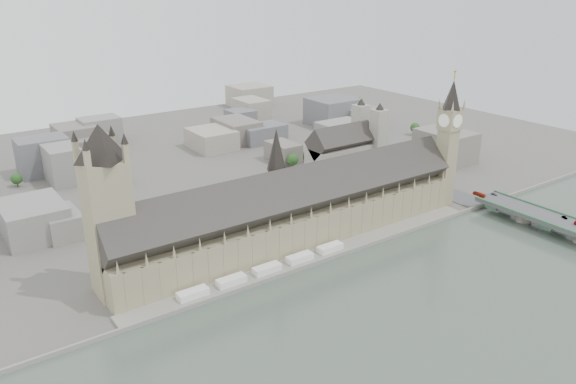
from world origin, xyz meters
TOP-DOWN VIEW (x-y plane):
  - ground at (0.00, 0.00)m, footprint 900.00×900.00m
  - embankment_wall at (0.00, -15.00)m, footprint 600.00×1.50m
  - river_terrace at (0.00, -7.50)m, footprint 270.00×15.00m
  - terrace_tents at (-40.00, -7.00)m, footprint 118.00×7.00m
  - palace_of_westminster at (0.00, 19.70)m, footprint 265.00×40.73m
  - elizabeth_tower at (138.00, 8.00)m, footprint 17.00×17.00m
  - victoria_tower at (-122.00, 26.00)m, footprint 30.00×30.00m
  - central_tower at (-10.00, 26.00)m, footprint 13.00×13.00m
  - westminster_bridge at (162.00, -87.50)m, footprint 25.00×325.00m
  - westminster_abbey at (110.92, 95.00)m, footprint 68.00×36.00m
  - city_skyline_inland at (0.00, 245.00)m, footprint 720.00×360.00m
  - park_trees at (-10.00, 60.00)m, footprint 110.00×30.00m
  - red_bus_north at (155.12, -13.99)m, footprint 3.46×10.34m
  - car_silver at (168.41, -76.95)m, footprint 3.01×4.77m
  - car_approach at (166.82, -19.62)m, footprint 2.58×5.21m

SIDE VIEW (x-z plane):
  - ground at x=0.00m, z-range 0.00..0.00m
  - river_terrace at x=0.00m, z-range 0.00..2.00m
  - embankment_wall at x=0.00m, z-range 0.00..3.00m
  - terrace_tents at x=-40.00m, z-range 2.00..6.00m
  - westminster_bridge at x=162.00m, z-range 0.00..10.25m
  - park_trees at x=-10.00m, z-range 0.00..15.00m
  - car_approach at x=166.82m, z-range 10.25..11.70m
  - car_silver at x=168.41m, z-range 10.25..11.73m
  - red_bus_north at x=155.12m, z-range 10.25..13.08m
  - city_skyline_inland at x=0.00m, z-range 0.00..38.00m
  - palace_of_westminster at x=0.00m, z-range -5.02..50.43m
  - westminster_abbey at x=110.92m, z-range -6.92..57.08m
  - victoria_tower at x=-122.00m, z-range 5.20..105.20m
  - central_tower at x=-10.00m, z-range 33.92..81.92m
  - elizabeth_tower at x=138.00m, z-range 4.34..111.84m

